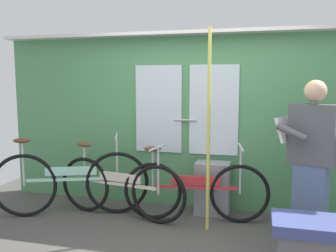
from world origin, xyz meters
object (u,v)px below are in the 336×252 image
at_px(bicycle_near_door, 119,187).
at_px(handrail_pole, 209,131).
at_px(trash_bin_by_wall, 212,188).
at_px(passenger_reading_newspaper, 311,157).
at_px(bicycle_leaning_behind, 195,190).
at_px(bench_seat_corner, 314,244).
at_px(bicycle_by_pole, 71,182).

distance_m(bicycle_near_door, handrail_pole, 1.28).
xyz_separation_m(bicycle_near_door, handrail_pole, (1.06, -0.10, 0.71)).
distance_m(bicycle_near_door, trash_bin_by_wall, 1.11).
xyz_separation_m(trash_bin_by_wall, handrail_pole, (0.01, -0.48, 0.76)).
height_order(bicycle_near_door, passenger_reading_newspaper, passenger_reading_newspaper).
height_order(bicycle_leaning_behind, handrail_pole, handrail_pole).
xyz_separation_m(bicycle_leaning_behind, trash_bin_by_wall, (0.16, 0.28, -0.05)).
height_order(trash_bin_by_wall, handrail_pole, handrail_pole).
distance_m(bicycle_leaning_behind, trash_bin_by_wall, 0.33).
bearing_deg(bench_seat_corner, handrail_pole, 147.37).
relative_size(bicycle_by_pole, trash_bin_by_wall, 2.74).
height_order(handrail_pole, bench_seat_corner, handrail_pole).
xyz_separation_m(passenger_reading_newspaper, bench_seat_corner, (-0.03, -0.64, -0.61)).
bearing_deg(handrail_pole, bicycle_leaning_behind, 131.27).
bearing_deg(trash_bin_by_wall, handrail_pole, -88.81).
bearing_deg(bicycle_leaning_behind, bicycle_by_pole, 178.51).
bearing_deg(trash_bin_by_wall, bicycle_leaning_behind, -120.33).
height_order(bicycle_near_door, handrail_pole, handrail_pole).
distance_m(bicycle_leaning_behind, handrail_pole, 0.76).
height_order(passenger_reading_newspaper, bench_seat_corner, passenger_reading_newspaper).
bearing_deg(bicycle_near_door, bicycle_leaning_behind, 15.50).
height_order(bicycle_by_pole, bench_seat_corner, bicycle_by_pole).
bearing_deg(bicycle_by_pole, bicycle_leaning_behind, -13.52).
height_order(bicycle_by_pole, trash_bin_by_wall, bicycle_by_pole).
bearing_deg(passenger_reading_newspaper, bicycle_near_door, 21.75).
bearing_deg(bench_seat_corner, trash_bin_by_wall, 132.05).
xyz_separation_m(bicycle_leaning_behind, bench_seat_corner, (1.17, -0.83, -0.12)).
relative_size(passenger_reading_newspaper, bench_seat_corner, 2.30).
bearing_deg(bicycle_by_pole, passenger_reading_newspaper, -21.00).
bearing_deg(passenger_reading_newspaper, bicycle_by_pole, 24.19).
distance_m(bicycle_near_door, bicycle_leaning_behind, 0.89).
relative_size(bicycle_near_door, passenger_reading_newspaper, 1.03).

